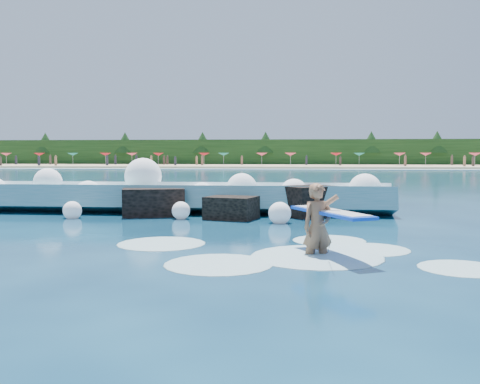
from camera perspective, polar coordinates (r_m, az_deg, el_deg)
The scene contains 11 objects.
ground at distance 13.37m, azimuth -7.33°, elevation -5.69°, with size 200.00×200.00×0.00m, color #082842.
beach at distance 90.90m, azimuth 3.99°, elevation 2.75°, with size 140.00×20.00×0.40m, color tan.
wet_band at distance 79.91m, azimuth 3.72°, elevation 2.45°, with size 140.00×5.00×0.08m, color silver.
treeline at distance 100.87m, azimuth 4.18°, elevation 4.18°, with size 140.00×4.00×5.00m, color black.
breaking_wave at distance 21.11m, azimuth -7.20°, elevation -0.74°, with size 16.79×2.67×1.45m.
rock_cluster at distance 19.48m, azimuth -1.75°, elevation -1.39°, with size 8.17×3.20×1.29m.
surfer_with_board at distance 11.87m, azimuth 8.61°, elevation -3.42°, with size 1.76×3.04×1.96m.
wave_spray at distance 20.84m, azimuth -7.23°, elevation 0.43°, with size 15.85×4.49×2.17m.
surf_foam at distance 12.27m, azimuth 5.32°, elevation -6.56°, with size 8.64×5.38×0.15m.
beach_umbrellas at distance 93.02m, azimuth 4.02°, elevation 4.04°, with size 113.20×6.41×0.50m.
beachgoers at distance 88.13m, azimuth 7.59°, elevation 3.26°, with size 105.57×13.45×1.94m.
Camera 1 is at (3.03, -12.83, 2.26)m, focal length 40.00 mm.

